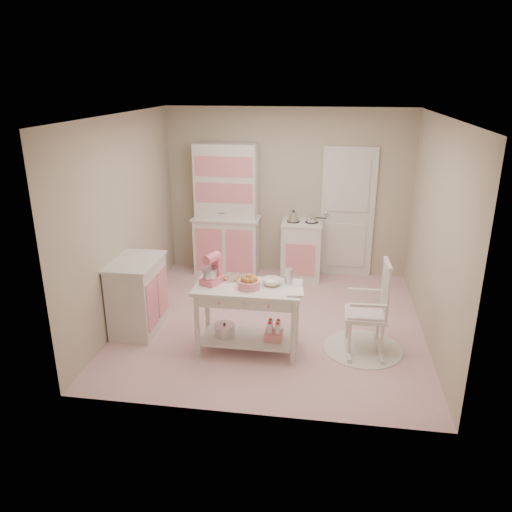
{
  "coord_description": "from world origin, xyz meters",
  "views": [
    {
      "loc": [
        0.66,
        -5.78,
        3.0
      ],
      "look_at": [
        -0.18,
        -0.21,
        0.98
      ],
      "focal_mm": 35.0,
      "sensor_mm": 36.0,
      "label": 1
    }
  ],
  "objects": [
    {
      "name": "room_shell",
      "position": [
        0.0,
        0.0,
        1.65
      ],
      "size": [
        3.84,
        3.84,
        2.62
      ],
      "color": "pink",
      "rests_on": "ground"
    },
    {
      "name": "door",
      "position": [
        0.95,
        1.87,
        1.02
      ],
      "size": [
        0.82,
        0.05,
        2.04
      ],
      "primitive_type": "cube",
      "color": "silver",
      "rests_on": "ground"
    },
    {
      "name": "hutch",
      "position": [
        -0.93,
        1.66,
        1.04
      ],
      "size": [
        1.06,
        0.5,
        2.08
      ],
      "primitive_type": "cube",
      "color": "silver",
      "rests_on": "ground"
    },
    {
      "name": "stove",
      "position": [
        0.27,
        1.61,
        0.46
      ],
      "size": [
        0.62,
        0.57,
        0.92
      ],
      "primitive_type": "cube",
      "color": "silver",
      "rests_on": "ground"
    },
    {
      "name": "base_cabinet",
      "position": [
        -1.63,
        -0.42,
        0.46
      ],
      "size": [
        0.54,
        0.84,
        0.92
      ],
      "primitive_type": "cube",
      "color": "silver",
      "rests_on": "ground"
    },
    {
      "name": "lace_rug",
      "position": [
        1.13,
        -0.51,
        0.01
      ],
      "size": [
        0.92,
        0.92,
        0.01
      ],
      "primitive_type": "cylinder",
      "color": "white",
      "rests_on": "ground"
    },
    {
      "name": "rocking_chair",
      "position": [
        1.13,
        -0.51,
        0.55
      ],
      "size": [
        0.51,
        0.74,
        1.1
      ],
      "primitive_type": "cube",
      "rotation": [
        0.0,
        0.0,
        0.05
      ],
      "color": "silver",
      "rests_on": "ground"
    },
    {
      "name": "work_table",
      "position": [
        -0.19,
        -0.71,
        0.4
      ],
      "size": [
        1.2,
        0.6,
        0.8
      ],
      "primitive_type": "cube",
      "color": "silver",
      "rests_on": "ground"
    },
    {
      "name": "stand_mixer",
      "position": [
        -0.61,
        -0.69,
        0.97
      ],
      "size": [
        0.29,
        0.34,
        0.34
      ],
      "primitive_type": "cube",
      "rotation": [
        0.0,
        0.0,
        -0.4
      ],
      "color": "#F86888",
      "rests_on": "work_table"
    },
    {
      "name": "cookie_tray",
      "position": [
        -0.34,
        -0.53,
        0.81
      ],
      "size": [
        0.34,
        0.24,
        0.02
      ],
      "primitive_type": "cube",
      "color": "silver",
      "rests_on": "work_table"
    },
    {
      "name": "bread_basket",
      "position": [
        -0.17,
        -0.76,
        0.85
      ],
      "size": [
        0.25,
        0.25,
        0.09
      ],
      "primitive_type": "cylinder",
      "color": "pink",
      "rests_on": "work_table"
    },
    {
      "name": "mixing_bowl",
      "position": [
        0.07,
        -0.63,
        0.84
      ],
      "size": [
        0.23,
        0.23,
        0.07
      ],
      "primitive_type": "imported",
      "color": "white",
      "rests_on": "work_table"
    },
    {
      "name": "metal_pitcher",
      "position": [
        0.25,
        -0.55,
        0.89
      ],
      "size": [
        0.1,
        0.1,
        0.17
      ],
      "primitive_type": "cylinder",
      "color": "silver",
      "rests_on": "work_table"
    },
    {
      "name": "recipe_book",
      "position": [
        0.26,
        -0.83,
        0.81
      ],
      "size": [
        0.2,
        0.25,
        0.02
      ],
      "primitive_type": "imported",
      "rotation": [
        0.0,
        0.0,
        0.09
      ],
      "color": "white",
      "rests_on": "work_table"
    }
  ]
}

